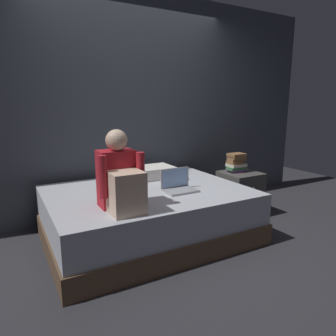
{
  "coord_description": "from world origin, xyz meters",
  "views": [
    {
      "loc": [
        -1.46,
        -2.42,
        1.37
      ],
      "look_at": [
        -0.07,
        0.1,
        0.76
      ],
      "focal_mm": 32.66,
      "sensor_mm": 36.0,
      "label": 1
    }
  ],
  "objects": [
    {
      "name": "ground_plane",
      "position": [
        0.0,
        0.0,
        0.0
      ],
      "size": [
        8.0,
        8.0,
        0.0
      ],
      "primitive_type": "plane",
      "color": "#2D2D33"
    },
    {
      "name": "wall_back",
      "position": [
        0.0,
        1.2,
        1.35
      ],
      "size": [
        5.6,
        0.1,
        2.7
      ],
      "primitive_type": "cube",
      "color": "#424751",
      "rests_on": "ground_plane"
    },
    {
      "name": "bed",
      "position": [
        -0.2,
        0.3,
        0.25
      ],
      "size": [
        2.0,
        1.5,
        0.51
      ],
      "color": "brown",
      "rests_on": "ground_plane"
    },
    {
      "name": "nightstand",
      "position": [
        1.1,
        0.36,
        0.27
      ],
      "size": [
        0.44,
        0.46,
        0.54
      ],
      "color": "#474442",
      "rests_on": "ground_plane"
    },
    {
      "name": "person_sitting",
      "position": [
        -0.63,
        -0.11,
        0.76
      ],
      "size": [
        0.39,
        0.44,
        0.66
      ],
      "color": "#B21E28",
      "rests_on": "bed"
    },
    {
      "name": "laptop",
      "position": [
        0.06,
        0.12,
        0.57
      ],
      "size": [
        0.32,
        0.23,
        0.22
      ],
      "color": "#9EA0A5",
      "rests_on": "bed"
    },
    {
      "name": "pillow",
      "position": [
        0.04,
        0.75,
        0.58
      ],
      "size": [
        0.56,
        0.36,
        0.13
      ],
      "primitive_type": "cube",
      "color": "silver",
      "rests_on": "bed"
    },
    {
      "name": "book_stack",
      "position": [
        1.07,
        0.42,
        0.66
      ],
      "size": [
        0.23,
        0.17,
        0.23
      ],
      "color": "#703D84",
      "rests_on": "nightstand"
    },
    {
      "name": "clothes_pile",
      "position": [
        0.26,
        0.51,
        0.57
      ],
      "size": [
        0.23,
        0.18,
        0.12
      ],
      "color": "#4C6B56",
      "rests_on": "bed"
    }
  ]
}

